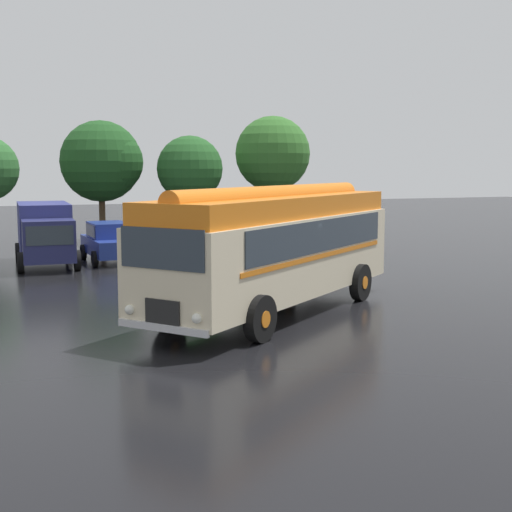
# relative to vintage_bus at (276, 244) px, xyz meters

# --- Properties ---
(ground_plane) EXTENTS (120.00, 120.00, 0.00)m
(ground_plane) POSITION_rel_vintage_bus_xyz_m (-0.30, 0.20, -1.89)
(ground_plane) COLOR black
(vintage_bus) EXTENTS (9.44, 8.15, 3.49)m
(vintage_bus) POSITION_rel_vintage_bus_xyz_m (0.00, 0.00, 0.00)
(vintage_bus) COLOR beige
(vintage_bus) RESTS_ON ground
(car_near_left) EXTENTS (2.08, 4.26, 1.66)m
(car_near_left) POSITION_rel_vintage_bus_xyz_m (-2.37, 12.46, -1.05)
(car_near_left) COLOR navy
(car_near_left) RESTS_ON ground
(car_mid_left) EXTENTS (2.02, 4.23, 1.66)m
(car_mid_left) POSITION_rel_vintage_bus_xyz_m (0.75, 13.00, -1.05)
(car_mid_left) COLOR black
(car_mid_left) RESTS_ON ground
(car_mid_right) EXTENTS (2.03, 4.24, 1.66)m
(car_mid_right) POSITION_rel_vintage_bus_xyz_m (3.30, 12.51, -1.05)
(car_mid_right) COLOR #4C5156
(car_mid_right) RESTS_ON ground
(box_van) EXTENTS (2.45, 5.82, 2.50)m
(box_van) POSITION_rel_vintage_bus_xyz_m (-4.98, 12.38, -0.53)
(box_van) COLOR navy
(box_van) RESTS_ON ground
(tree_centre) EXTENTS (4.31, 4.30, 6.44)m
(tree_centre) POSITION_rel_vintage_bus_xyz_m (-1.14, 20.60, 2.38)
(tree_centre) COLOR #4C3823
(tree_centre) RESTS_ON ground
(tree_right_of_centre) EXTENTS (3.51, 3.51, 5.66)m
(tree_right_of_centre) POSITION_rel_vintage_bus_xyz_m (3.07, 19.20, 1.95)
(tree_right_of_centre) COLOR #4C3823
(tree_right_of_centre) RESTS_ON ground
(tree_far_right) EXTENTS (4.15, 4.15, 6.80)m
(tree_far_right) POSITION_rel_vintage_bus_xyz_m (7.99, 19.08, 2.91)
(tree_far_right) COLOR #4C3823
(tree_far_right) RESTS_ON ground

